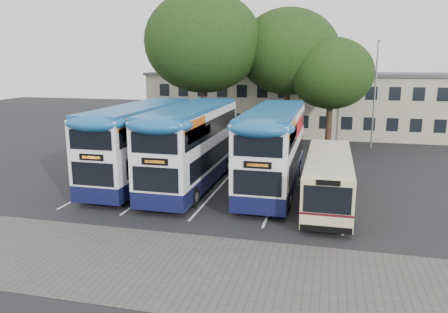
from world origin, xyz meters
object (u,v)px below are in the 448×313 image
at_px(tree_mid, 288,52).
at_px(bus_dd_left, 140,140).
at_px(tree_left, 203,42).
at_px(bus_dd_right, 274,145).
at_px(tree_right, 331,74).
at_px(lamp_post, 375,89).
at_px(bus_dd_mid, 193,142).
at_px(bus_single, 328,176).

bearing_deg(tree_mid, bus_dd_left, -119.57).
xyz_separation_m(tree_left, bus_dd_right, (7.31, -10.57, -6.25)).
bearing_deg(tree_mid, tree_left, -159.83).
bearing_deg(bus_dd_right, tree_left, 124.66).
bearing_deg(tree_right, lamp_post, 34.70).
relative_size(bus_dd_mid, bus_dd_right, 1.02).
bearing_deg(lamp_post, bus_dd_left, -135.85).
bearing_deg(tree_left, bus_dd_left, -94.59).
bearing_deg(bus_dd_left, lamp_post, 44.15).
bearing_deg(bus_dd_mid, tree_left, 102.99).
height_order(bus_dd_left, bus_dd_right, bus_dd_left).
xyz_separation_m(tree_mid, bus_dd_mid, (-4.15, -13.59, -5.46)).
height_order(bus_dd_mid, bus_single, bus_dd_mid).
xyz_separation_m(tree_right, bus_single, (0.15, -13.87, -4.85)).
bearing_deg(bus_single, bus_dd_mid, 167.25).
distance_m(bus_dd_mid, bus_dd_right, 4.77).
bearing_deg(tree_mid, bus_single, -76.29).
height_order(lamp_post, tree_mid, tree_mid).
distance_m(tree_right, bus_dd_right, 12.50).
xyz_separation_m(lamp_post, tree_mid, (-7.23, -1.00, 3.02)).
distance_m(tree_mid, bus_dd_mid, 15.23).
relative_size(bus_dd_left, bus_dd_right, 1.00).
xyz_separation_m(tree_left, tree_right, (10.32, 0.96, -2.48)).
height_order(tree_left, bus_single, tree_left).
bearing_deg(bus_dd_left, tree_mid, 60.43).
distance_m(lamp_post, tree_right, 4.59).
xyz_separation_m(tree_right, bus_dd_mid, (-7.76, -12.09, -3.74)).
relative_size(tree_left, bus_dd_left, 1.14).
bearing_deg(bus_dd_right, bus_dd_left, -177.57).
xyz_separation_m(bus_dd_left, bus_dd_right, (8.19, 0.35, -0.01)).
xyz_separation_m(tree_right, bus_dd_left, (-11.20, -11.88, -3.77)).
bearing_deg(tree_left, lamp_post, 13.97).
bearing_deg(tree_right, bus_dd_mid, -122.69).
height_order(tree_right, bus_single, tree_right).
relative_size(lamp_post, bus_single, 1.00).
relative_size(tree_mid, bus_dd_right, 1.03).
distance_m(tree_mid, bus_single, 17.14).
height_order(bus_dd_mid, bus_dd_right, bus_dd_mid).
bearing_deg(bus_dd_left, bus_dd_right, 2.43).
distance_m(tree_left, bus_single, 18.17).
distance_m(tree_mid, bus_dd_right, 14.16).
bearing_deg(bus_single, tree_mid, 103.71).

